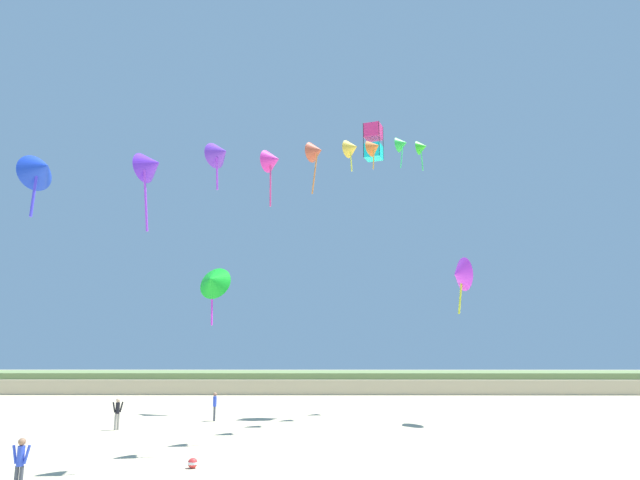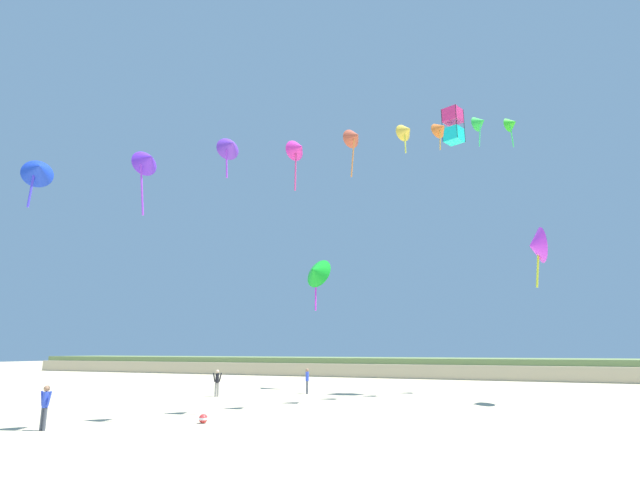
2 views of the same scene
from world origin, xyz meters
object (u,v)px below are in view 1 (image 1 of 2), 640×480
object	(u,v)px
person_near_right	(20,462)
large_kite_high_solo	(459,274)
person_near_left	(117,411)
large_kite_low_lead	(213,281)
beach_ball	(193,463)
large_kite_mid_trail	(373,142)
person_mid_center	(215,404)

from	to	relation	value
person_near_right	large_kite_high_solo	bearing A→B (deg)	44.45
person_near_left	large_kite_high_solo	xyz separation A→B (m)	(19.67, 2.97, 7.90)
large_kite_low_lead	beach_ball	bearing A→B (deg)	-80.34
large_kite_high_solo	large_kite_low_lead	bearing A→B (deg)	162.01
person_near_right	large_kite_mid_trail	world-z (taller)	large_kite_mid_trail
person_near_left	large_kite_mid_trail	world-z (taller)	large_kite_mid_trail
person_near_left	large_kite_high_solo	size ratio (longest dim) A/B	0.48
large_kite_low_lead	large_kite_mid_trail	size ratio (longest dim) A/B	1.70
large_kite_high_solo	beach_ball	bearing A→B (deg)	-135.02
person_mid_center	large_kite_high_solo	xyz separation A→B (m)	(15.14, -1.14, 7.89)
person_near_right	large_kite_high_solo	world-z (taller)	large_kite_high_solo
person_near_right	large_kite_low_lead	world-z (taller)	large_kite_low_lead
person_mid_center	large_kite_mid_trail	world-z (taller)	large_kite_mid_trail
person_near_left	large_kite_mid_trail	xyz separation A→B (m)	(14.89, 7.29, 18.23)
large_kite_high_solo	beach_ball	size ratio (longest dim) A/B	9.72
person_mid_center	large_kite_low_lead	distance (m)	9.22
beach_ball	person_near_left	bearing A→B (deg)	122.31
person_near_left	person_mid_center	world-z (taller)	person_mid_center
large_kite_high_solo	large_kite_mid_trail	bearing A→B (deg)	137.90
person_near_left	person_near_right	world-z (taller)	person_near_left
large_kite_mid_trail	person_near_left	bearing A→B (deg)	-153.91
person_near_left	large_kite_low_lead	world-z (taller)	large_kite_low_lead
large_kite_low_lead	large_kite_high_solo	size ratio (longest dim) A/B	1.26
large_kite_mid_trail	large_kite_high_solo	world-z (taller)	large_kite_mid_trail
large_kite_low_lead	large_kite_mid_trail	xyz separation A→B (m)	(11.57, -0.99, 10.09)
large_kite_mid_trail	beach_ball	xyz separation A→B (m)	(-8.42, -17.52, -19.02)
large_kite_low_lead	beach_ball	world-z (taller)	large_kite_low_lead
person_mid_center	beach_ball	distance (m)	14.49
person_near_right	large_kite_mid_trail	xyz separation A→B (m)	(12.73, 21.50, 18.27)
large_kite_mid_trail	beach_ball	size ratio (longest dim) A/B	7.21
person_mid_center	large_kite_low_lead	world-z (taller)	large_kite_low_lead
person_near_right	person_mid_center	bearing A→B (deg)	82.62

